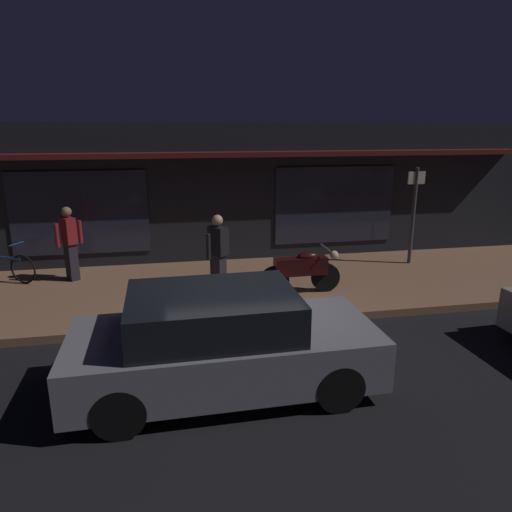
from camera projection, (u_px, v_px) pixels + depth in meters
name	position (u px, v px, depth m)	size (l,w,h in m)	color
ground_plane	(246.00, 355.00, 7.42)	(60.00, 60.00, 0.00)	black
sidewalk_slab	(224.00, 288.00, 10.24)	(18.00, 4.00, 0.15)	#8C6047
storefront_building	(208.00, 189.00, 12.97)	(18.00, 3.30, 3.60)	black
motorcycle	(302.00, 270.00, 9.64)	(1.70, 0.55, 0.97)	black
bicycle_parked	(4.00, 266.00, 10.38)	(1.50, 0.79, 0.91)	black
person_photographer	(70.00, 242.00, 10.35)	(0.56, 0.44, 1.67)	#28232D
person_bystander	(218.00, 253.00, 9.44)	(0.54, 0.45, 1.67)	#28232D
sign_post	(414.00, 210.00, 11.50)	(0.44, 0.09, 2.40)	#47474C
parked_car_near	(221.00, 342.00, 6.29)	(4.13, 1.83, 1.42)	black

